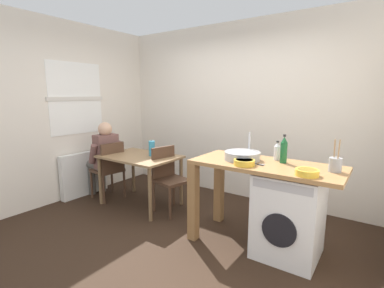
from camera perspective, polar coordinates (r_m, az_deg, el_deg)
The scene contains 19 objects.
ground_plane at distance 3.39m, azimuth -4.55°, elevation -18.40°, with size 5.46×5.46×0.00m, color black.
wall_back at distance 4.48m, azimuth 9.62°, elevation 6.54°, with size 4.60×0.10×2.70m, color silver.
wall_window_side at distance 4.67m, azimuth -25.76°, elevation 5.86°, with size 0.12×3.80×2.70m.
radiator at distance 4.87m, azimuth -21.07°, elevation -5.66°, with size 0.10×0.80×0.70m, color white.
dining_table at distance 4.14m, azimuth -10.56°, elevation -3.66°, with size 1.10×0.76×0.74m.
chair_person_seat at distance 4.51m, azimuth -16.42°, elevation -4.57°, with size 0.45×0.45×0.90m.
chair_opposite at distance 3.91m, azimuth -4.85°, elevation -6.40°, with size 0.47×0.47×0.90m.
seated_person at distance 4.60m, azimuth -17.56°, elevation -2.23°, with size 0.53×0.53×1.20m.
kitchen_counter at distance 3.08m, azimuth 10.94°, elevation -6.19°, with size 1.50×0.68×0.92m.
washing_machine at distance 3.05m, azimuth 19.09°, elevation -13.41°, with size 0.60×0.61×0.86m.
sink_basin at distance 3.05m, azimuth 10.18°, elevation -2.38°, with size 0.38×0.38×0.09m, color #9EA0A5.
tap at distance 3.20m, azimuth 11.59°, elevation -0.13°, with size 0.02×0.02×0.28m, color #B2B2B7.
bottle_tall_green at distance 3.13m, azimuth 16.94°, elevation -1.44°, with size 0.07×0.07×0.21m.
bottle_squat_brown at distance 3.01m, azimuth 18.18°, elevation -1.18°, with size 0.07×0.07×0.30m.
mixing_bowl at distance 2.83m, azimuth 10.59°, elevation -3.64°, with size 0.21×0.21×0.06m.
utensil_crock at distance 2.86m, azimuth 27.14°, elevation -3.70°, with size 0.11×0.11×0.30m.
colander at distance 2.64m, azimuth 22.37°, elevation -5.30°, with size 0.20×0.20×0.06m.
vase at distance 4.07m, azimuth -8.17°, elevation -0.89°, with size 0.09×0.09×0.22m, color teal.
scissors at distance 2.89m, azimuth 13.16°, elevation -4.02°, with size 0.15×0.06×0.01m.
Camera 1 is at (1.91, -2.29, 1.62)m, focal length 26.20 mm.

